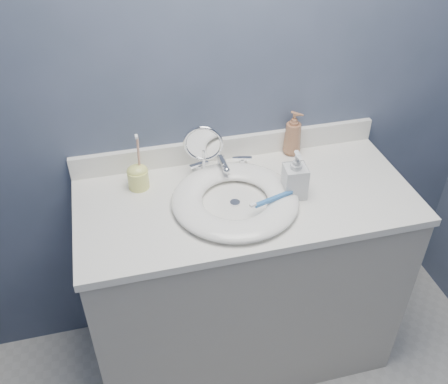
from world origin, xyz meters
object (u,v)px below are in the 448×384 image
object	(u,v)px
soap_bottle_amber	(293,133)
soap_bottle_clear	(295,174)
toothbrush_holder	(138,176)
makeup_mirror	(203,149)

from	to	relation	value
soap_bottle_amber	soap_bottle_clear	size ratio (longest dim) A/B	1.02
soap_bottle_clear	toothbrush_holder	size ratio (longest dim) A/B	0.81
makeup_mirror	soap_bottle_amber	bearing A→B (deg)	24.95
soap_bottle_amber	toothbrush_holder	bearing A→B (deg)	144.26
makeup_mirror	soap_bottle_amber	xyz separation A→B (m)	(0.38, 0.07, -0.03)
makeup_mirror	toothbrush_holder	xyz separation A→B (m)	(-0.25, -0.01, -0.07)
makeup_mirror	soap_bottle_clear	distance (m)	0.35
makeup_mirror	soap_bottle_amber	distance (m)	0.38
makeup_mirror	toothbrush_holder	world-z (taller)	toothbrush_holder
soap_bottle_amber	toothbrush_holder	size ratio (longest dim) A/B	0.83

